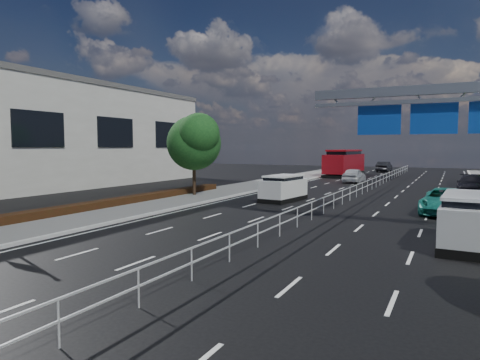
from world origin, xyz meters
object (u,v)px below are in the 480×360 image
at_px(white_minivan, 284,188).
at_px(parked_car_dark, 472,185).
at_px(near_car_dark, 384,167).
at_px(red_bus, 345,162).
at_px(overhead_gantry, 452,111).
at_px(parked_car_teal, 445,201).
at_px(near_car_silver, 354,175).
at_px(silver_minivan, 472,221).

height_order(white_minivan, parked_car_dark, white_minivan).
bearing_deg(near_car_dark, red_bus, 76.18).
bearing_deg(overhead_gantry, parked_car_teal, 92.01).
bearing_deg(near_car_dark, parked_car_dark, 112.52).
height_order(near_car_silver, near_car_dark, near_car_dark).
bearing_deg(parked_car_teal, parked_car_dark, 85.25).
relative_size(overhead_gantry, near_car_silver, 2.12).
bearing_deg(red_bus, white_minivan, -83.72).
relative_size(white_minivan, parked_car_teal, 0.84).
distance_m(silver_minivan, parked_car_dark, 22.09).
bearing_deg(silver_minivan, parked_car_teal, 99.76).
bearing_deg(red_bus, silver_minivan, -68.86).
bearing_deg(white_minivan, silver_minivan, -34.40).
bearing_deg(overhead_gantry, white_minivan, 142.86).
distance_m(near_car_silver, parked_car_dark, 13.80).
relative_size(silver_minivan, parked_car_teal, 0.95).
xyz_separation_m(overhead_gantry, near_car_dark, (-10.03, 51.35, -4.77)).
bearing_deg(silver_minivan, parked_car_dark, 90.94).
relative_size(overhead_gantry, white_minivan, 2.21).
bearing_deg(overhead_gantry, parked_car_dark, 85.53).
distance_m(parked_car_teal, parked_car_dark, 13.22).
bearing_deg(near_car_silver, parked_car_teal, 115.69).
distance_m(white_minivan, silver_minivan, 16.04).
distance_m(red_bus, silver_minivan, 43.51).
height_order(near_car_silver, parked_car_teal, near_car_silver).
relative_size(red_bus, near_car_dark, 2.44).
height_order(silver_minivan, parked_car_dark, silver_minivan).
relative_size(overhead_gantry, parked_car_dark, 1.83).
relative_size(near_car_silver, near_car_dark, 0.96).
height_order(overhead_gantry, parked_car_teal, overhead_gantry).
relative_size(silver_minivan, parked_car_dark, 0.94).
relative_size(near_car_dark, silver_minivan, 0.96).
distance_m(overhead_gantry, near_car_dark, 52.54).
distance_m(near_car_dark, parked_car_teal, 45.56).
height_order(overhead_gantry, silver_minivan, overhead_gantry).
height_order(red_bus, parked_car_dark, red_bus).
bearing_deg(parked_car_teal, red_bus, 115.75).
relative_size(parked_car_teal, parked_car_dark, 0.99).
xyz_separation_m(near_car_dark, parked_car_teal, (9.79, -44.50, -0.07)).
distance_m(near_car_silver, silver_minivan, 31.62).
relative_size(red_bus, parked_car_dark, 2.20).
height_order(overhead_gantry, near_car_silver, overhead_gantry).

